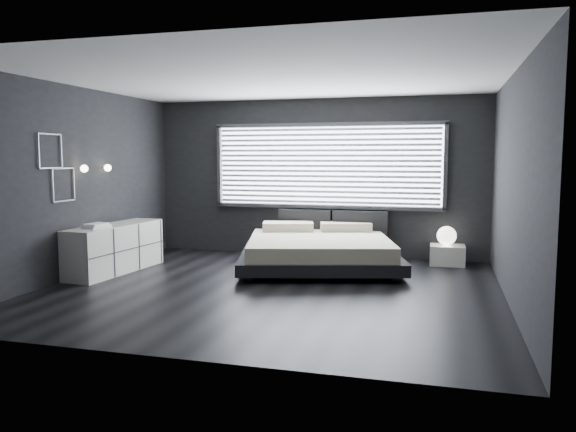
# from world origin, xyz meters

# --- Properties ---
(room) EXTENTS (6.04, 6.00, 2.80)m
(room) POSITION_xyz_m (0.00, 0.00, 1.40)
(room) COLOR black
(room) RESTS_ON ground
(window) EXTENTS (4.14, 0.09, 1.52)m
(window) POSITION_xyz_m (0.20, 2.70, 1.61)
(window) COLOR white
(window) RESTS_ON ground
(headboard) EXTENTS (1.96, 0.16, 0.52)m
(headboard) POSITION_xyz_m (0.32, 2.64, 0.57)
(headboard) COLOR black
(headboard) RESTS_ON ground
(sconce_near) EXTENTS (0.18, 0.11, 0.11)m
(sconce_near) POSITION_xyz_m (-2.88, 0.05, 1.60)
(sconce_near) COLOR silver
(sconce_near) RESTS_ON ground
(sconce_far) EXTENTS (0.18, 0.11, 0.11)m
(sconce_far) POSITION_xyz_m (-2.88, 0.65, 1.60)
(sconce_far) COLOR silver
(sconce_far) RESTS_ON ground
(wall_art_upper) EXTENTS (0.01, 0.48, 0.48)m
(wall_art_upper) POSITION_xyz_m (-2.98, -0.55, 1.85)
(wall_art_upper) COLOR #47474C
(wall_art_upper) RESTS_ON ground
(wall_art_lower) EXTENTS (0.01, 0.48, 0.48)m
(wall_art_lower) POSITION_xyz_m (-2.98, -0.30, 1.38)
(wall_art_lower) COLOR #47474C
(wall_art_lower) RESTS_ON ground
(bed) EXTENTS (2.97, 2.89, 0.64)m
(bed) POSITION_xyz_m (0.31, 1.59, 0.30)
(bed) COLOR black
(bed) RESTS_ON ground
(nightstand) EXTENTS (0.56, 0.47, 0.32)m
(nightstand) POSITION_xyz_m (2.30, 2.38, 0.16)
(nightstand) COLOR white
(nightstand) RESTS_ON ground
(orb_lamp) EXTENTS (0.31, 0.31, 0.31)m
(orb_lamp) POSITION_xyz_m (2.28, 2.39, 0.48)
(orb_lamp) COLOR white
(orb_lamp) RESTS_ON nightstand
(dresser) EXTENTS (0.68, 1.88, 0.74)m
(dresser) POSITION_xyz_m (-2.65, 0.43, 0.37)
(dresser) COLOR white
(dresser) RESTS_ON ground
(book_stack) EXTENTS (0.34, 0.40, 0.07)m
(book_stack) POSITION_xyz_m (-2.67, -0.01, 0.77)
(book_stack) COLOR white
(book_stack) RESTS_ON dresser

